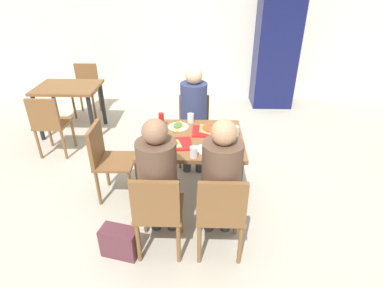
# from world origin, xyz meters

# --- Properties ---
(ground_plane) EXTENTS (10.00, 10.00, 0.02)m
(ground_plane) POSITION_xyz_m (0.00, 0.00, -0.01)
(ground_plane) COLOR #B2AD9E
(back_wall) EXTENTS (10.00, 0.10, 2.80)m
(back_wall) POSITION_xyz_m (0.00, 3.20, 1.40)
(back_wall) COLOR silver
(back_wall) RESTS_ON ground_plane
(main_table) EXTENTS (1.03, 0.87, 0.74)m
(main_table) POSITION_xyz_m (0.00, 0.00, 0.64)
(main_table) COLOR brown
(main_table) RESTS_ON ground_plane
(chair_near_left) EXTENTS (0.40, 0.40, 0.85)m
(chair_near_left) POSITION_xyz_m (-0.26, -0.82, 0.50)
(chair_near_left) COLOR brown
(chair_near_left) RESTS_ON ground_plane
(chair_near_right) EXTENTS (0.40, 0.40, 0.85)m
(chair_near_right) POSITION_xyz_m (0.26, -0.82, 0.50)
(chair_near_right) COLOR brown
(chair_near_right) RESTS_ON ground_plane
(chair_far_side) EXTENTS (0.40, 0.40, 0.85)m
(chair_far_side) POSITION_xyz_m (0.00, 0.82, 0.50)
(chair_far_side) COLOR brown
(chair_far_side) RESTS_ON ground_plane
(chair_left_end) EXTENTS (0.40, 0.40, 0.85)m
(chair_left_end) POSITION_xyz_m (-0.90, 0.00, 0.50)
(chair_left_end) COLOR brown
(chair_left_end) RESTS_ON ground_plane
(person_in_red) EXTENTS (0.32, 0.42, 1.26)m
(person_in_red) POSITION_xyz_m (-0.26, -0.68, 0.75)
(person_in_red) COLOR #383842
(person_in_red) RESTS_ON ground_plane
(person_in_brown_jacket) EXTENTS (0.32, 0.42, 1.26)m
(person_in_brown_jacket) POSITION_xyz_m (0.26, -0.68, 0.75)
(person_in_brown_jacket) COLOR #383842
(person_in_brown_jacket) RESTS_ON ground_plane
(person_far_side) EXTENTS (0.32, 0.42, 1.26)m
(person_far_side) POSITION_xyz_m (-0.00, 0.68, 0.75)
(person_far_side) COLOR #383842
(person_far_side) RESTS_ON ground_plane
(tray_red_near) EXTENTS (0.39, 0.30, 0.02)m
(tray_red_near) POSITION_xyz_m (-0.18, -0.15, 0.75)
(tray_red_near) COLOR red
(tray_red_near) RESTS_ON main_table
(tray_red_far) EXTENTS (0.36, 0.26, 0.02)m
(tray_red_far) POSITION_xyz_m (0.18, 0.13, 0.75)
(tray_red_far) COLOR red
(tray_red_far) RESTS_ON main_table
(paper_plate_center) EXTENTS (0.22, 0.22, 0.01)m
(paper_plate_center) POSITION_xyz_m (-0.15, 0.24, 0.74)
(paper_plate_center) COLOR white
(paper_plate_center) RESTS_ON main_table
(paper_plate_near_edge) EXTENTS (0.22, 0.22, 0.01)m
(paper_plate_near_edge) POSITION_xyz_m (0.15, -0.24, 0.74)
(paper_plate_near_edge) COLOR white
(paper_plate_near_edge) RESTS_ON main_table
(pizza_slice_a) EXTENTS (0.23, 0.22, 0.02)m
(pizza_slice_a) POSITION_xyz_m (-0.19, -0.16, 0.76)
(pizza_slice_a) COLOR #DBAD60
(pizza_slice_a) RESTS_ON tray_red_near
(pizza_slice_b) EXTENTS (0.25, 0.28, 0.02)m
(pizza_slice_b) POSITION_xyz_m (0.16, 0.15, 0.76)
(pizza_slice_b) COLOR #C68C47
(pizza_slice_b) RESTS_ON tray_red_far
(pizza_slice_c) EXTENTS (0.16, 0.23, 0.02)m
(pizza_slice_c) POSITION_xyz_m (-0.16, 0.24, 0.75)
(pizza_slice_c) COLOR #DBAD60
(pizza_slice_c) RESTS_ON paper_plate_center
(pizza_slice_d) EXTENTS (0.22, 0.26, 0.02)m
(pizza_slice_d) POSITION_xyz_m (0.18, -0.26, 0.75)
(pizza_slice_d) COLOR #C68C47
(pizza_slice_d) RESTS_ON paper_plate_near_edge
(plastic_cup_a) EXTENTS (0.07, 0.07, 0.10)m
(plastic_cup_a) POSITION_xyz_m (-0.03, 0.37, 0.79)
(plastic_cup_a) COLOR white
(plastic_cup_a) RESTS_ON main_table
(plastic_cup_b) EXTENTS (0.07, 0.07, 0.10)m
(plastic_cup_b) POSITION_xyz_m (0.03, -0.37, 0.79)
(plastic_cup_b) COLOR white
(plastic_cup_b) RESTS_ON main_table
(soda_can) EXTENTS (0.07, 0.07, 0.12)m
(soda_can) POSITION_xyz_m (0.44, 0.02, 0.80)
(soda_can) COLOR #B7BCC6
(soda_can) RESTS_ON main_table
(condiment_bottle) EXTENTS (0.06, 0.06, 0.16)m
(condiment_bottle) POSITION_xyz_m (-0.33, 0.24, 0.82)
(condiment_bottle) COLOR red
(condiment_bottle) RESTS_ON main_table
(foil_bundle) EXTENTS (0.10, 0.10, 0.10)m
(foil_bundle) POSITION_xyz_m (-0.44, -0.02, 0.79)
(foil_bundle) COLOR silver
(foil_bundle) RESTS_ON main_table
(handbag) EXTENTS (0.35, 0.23, 0.28)m
(handbag) POSITION_xyz_m (-0.61, -0.83, 0.14)
(handbag) COLOR #592D38
(handbag) RESTS_ON ground_plane
(drink_fridge) EXTENTS (0.70, 0.60, 1.90)m
(drink_fridge) POSITION_xyz_m (1.40, 2.85, 0.95)
(drink_fridge) COLOR #14194C
(drink_fridge) RESTS_ON ground_plane
(background_table) EXTENTS (0.90, 0.70, 0.74)m
(background_table) POSITION_xyz_m (-1.88, 1.56, 0.61)
(background_table) COLOR brown
(background_table) RESTS_ON ground_plane
(background_chair_near) EXTENTS (0.40, 0.40, 0.85)m
(background_chair_near) POSITION_xyz_m (-1.88, 0.83, 0.50)
(background_chair_near) COLOR brown
(background_chair_near) RESTS_ON ground_plane
(background_chair_far) EXTENTS (0.40, 0.40, 0.85)m
(background_chair_far) POSITION_xyz_m (-1.88, 2.29, 0.50)
(background_chair_far) COLOR brown
(background_chair_far) RESTS_ON ground_plane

